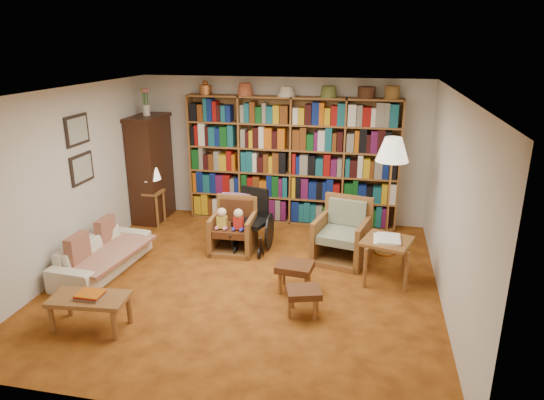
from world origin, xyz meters
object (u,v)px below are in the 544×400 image
(side_table_papers, at_px, (387,246))
(wheelchair, at_px, (253,222))
(footstool_a, at_px, (304,293))
(armchair_sage, at_px, (342,236))
(armchair_leather, at_px, (235,228))
(footstool_b, at_px, (295,269))
(coffee_table, at_px, (89,301))
(floor_lamp, at_px, (392,154))
(side_table_lamp, at_px, (152,201))
(sofa, at_px, (103,255))

(side_table_papers, bearing_deg, wheelchair, 160.48)
(footstool_a, bearing_deg, armchair_sage, 79.07)
(wheelchair, bearing_deg, armchair_leather, -159.94)
(armchair_leather, xyz_separation_m, footstool_b, (1.12, -1.13, -0.03))
(armchair_leather, height_order, footstool_a, armchair_leather)
(footstool_a, height_order, coffee_table, coffee_table)
(floor_lamp, bearing_deg, armchair_sage, -155.71)
(armchair_leather, xyz_separation_m, floor_lamp, (2.28, 0.29, 1.20))
(footstool_b, bearing_deg, wheelchair, 124.66)
(footstool_a, xyz_separation_m, footstool_b, (-0.19, 0.54, 0.04))
(side_table_lamp, distance_m, coffee_table, 3.25)
(floor_lamp, height_order, side_table_papers, floor_lamp)
(wheelchair, xyz_separation_m, footstool_b, (0.85, -1.23, -0.12))
(floor_lamp, distance_m, footstool_b, 2.21)
(side_table_lamp, relative_size, footstool_a, 1.27)
(floor_lamp, distance_m, side_table_papers, 1.37)
(side_table_papers, relative_size, footstool_a, 1.57)
(sofa, xyz_separation_m, footstool_a, (2.92, -0.57, 0.04))
(armchair_leather, xyz_separation_m, side_table_papers, (2.26, -0.61, 0.17))
(sofa, bearing_deg, side_table_papers, -78.77)
(side_table_lamp, xyz_separation_m, coffee_table, (0.72, -3.17, -0.10))
(armchair_sage, distance_m, footstool_a, 1.71)
(armchair_leather, bearing_deg, footstool_a, -51.88)
(wheelchair, bearing_deg, floor_lamp, 5.56)
(wheelchair, xyz_separation_m, side_table_papers, (1.99, -0.71, 0.08))
(wheelchair, bearing_deg, sofa, -147.36)
(armchair_sage, distance_m, coffee_table, 3.58)
(footstool_a, relative_size, coffee_table, 0.53)
(armchair_leather, relative_size, footstool_a, 1.75)
(side_table_papers, xyz_separation_m, coffee_table, (-3.24, -1.82, -0.18))
(armchair_leather, relative_size, footstool_b, 1.70)
(wheelchair, bearing_deg, armchair_sage, -3.92)
(armchair_leather, distance_m, floor_lamp, 2.59)
(floor_lamp, relative_size, footstool_a, 3.78)
(footstool_b, bearing_deg, sofa, 179.38)
(side_table_lamp, height_order, floor_lamp, floor_lamp)
(wheelchair, relative_size, footstool_a, 1.99)
(sofa, bearing_deg, armchair_leather, -51.59)
(side_table_lamp, height_order, coffee_table, side_table_lamp)
(footstool_a, bearing_deg, side_table_papers, 48.39)
(footstool_a, bearing_deg, side_table_lamp, 141.32)
(coffee_table, bearing_deg, footstool_b, 31.69)
(floor_lamp, xyz_separation_m, footstool_b, (-1.16, -1.43, -1.23))
(side_table_lamp, xyz_separation_m, armchair_leather, (1.70, -0.74, -0.09))
(side_table_lamp, distance_m, side_table_papers, 4.19)
(side_table_papers, height_order, coffee_table, side_table_papers)
(armchair_leather, height_order, floor_lamp, floor_lamp)
(side_table_lamp, height_order, footstool_b, side_table_lamp)
(armchair_leather, relative_size, coffee_table, 0.93)
(footstool_a, bearing_deg, coffee_table, -161.74)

